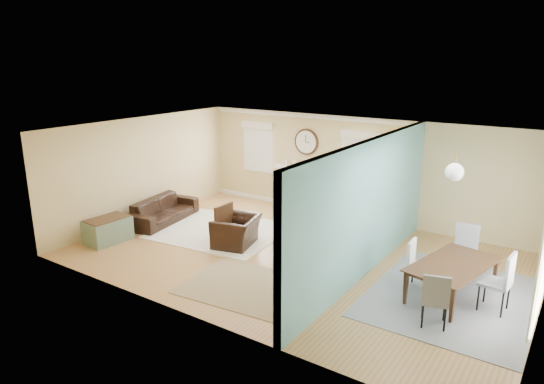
% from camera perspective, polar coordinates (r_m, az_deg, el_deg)
% --- Properties ---
extents(floor, '(9.00, 9.00, 0.00)m').
position_cam_1_polar(floor, '(10.22, 2.81, -7.55)').
color(floor, '#A07034').
rests_on(floor, ground).
extents(wall_back, '(9.00, 0.02, 2.60)m').
position_cam_1_polar(wall_back, '(12.37, 10.13, 2.68)').
color(wall_back, tan).
rests_on(wall_back, ground).
extents(wall_front, '(9.00, 0.02, 2.60)m').
position_cam_1_polar(wall_front, '(7.50, -9.10, -5.82)').
color(wall_front, tan).
rests_on(wall_front, ground).
extents(wall_left, '(0.02, 6.00, 2.60)m').
position_cam_1_polar(wall_left, '(12.62, -14.87, 2.66)').
color(wall_left, tan).
rests_on(wall_left, ground).
extents(ceiling, '(9.00, 6.00, 0.02)m').
position_cam_1_polar(ceiling, '(9.50, 3.01, 7.02)').
color(ceiling, white).
rests_on(ceiling, wall_back).
extents(partition, '(0.17, 6.00, 2.60)m').
position_cam_1_polar(partition, '(9.36, 11.75, -1.23)').
color(partition, tan).
rests_on(partition, ground).
extents(fireplace, '(1.70, 0.30, 1.17)m').
position_cam_1_polar(fireplace, '(13.09, 3.77, 0.44)').
color(fireplace, white).
rests_on(fireplace, ground).
extents(wall_clock, '(0.70, 0.07, 0.70)m').
position_cam_1_polar(wall_clock, '(12.89, 4.07, 5.91)').
color(wall_clock, '#402716').
rests_on(wall_clock, wall_back).
extents(window_left, '(1.05, 0.13, 1.42)m').
position_cam_1_polar(window_left, '(13.74, -1.61, 5.73)').
color(window_left, white).
rests_on(window_left, wall_back).
extents(window_right, '(1.05, 0.13, 1.42)m').
position_cam_1_polar(window_right, '(12.23, 10.33, 4.25)').
color(window_right, white).
rests_on(window_right, wall_back).
extents(pendant, '(0.30, 0.30, 0.55)m').
position_cam_1_polar(pendant, '(8.46, 20.67, 2.20)').
color(pendant, gold).
rests_on(pendant, ceiling).
extents(rug_cream, '(3.13, 2.79, 0.02)m').
position_cam_1_polar(rug_cream, '(11.66, -6.10, -4.59)').
color(rug_cream, beige).
rests_on(rug_cream, floor).
extents(rug_jute, '(2.32, 1.96, 0.01)m').
position_cam_1_polar(rug_jute, '(8.97, -3.12, -10.96)').
color(rug_jute, tan).
rests_on(rug_jute, floor).
extents(rug_grey, '(2.62, 3.27, 0.01)m').
position_cam_1_polar(rug_grey, '(9.12, 20.41, -11.53)').
color(rug_grey, gray).
rests_on(rug_grey, floor).
extents(sofa, '(1.13, 2.16, 0.60)m').
position_cam_1_polar(sofa, '(12.49, -12.69, -2.08)').
color(sofa, black).
rests_on(sofa, floor).
extents(eames_chair, '(1.10, 1.19, 0.65)m').
position_cam_1_polar(eames_chair, '(10.69, -4.18, -4.63)').
color(eames_chair, black).
rests_on(eames_chair, floor).
extents(green_chair, '(1.05, 1.06, 0.74)m').
position_cam_1_polar(green_chair, '(11.82, 7.88, -2.52)').
color(green_chair, '#1A8266').
rests_on(green_chair, floor).
extents(trunk, '(0.64, 0.99, 0.56)m').
position_cam_1_polar(trunk, '(11.49, -18.74, -4.25)').
color(trunk, slate).
rests_on(trunk, floor).
extents(credenza, '(0.55, 1.63, 0.80)m').
position_cam_1_polar(credenza, '(11.12, 13.09, -3.78)').
color(credenza, '#926642').
rests_on(credenza, floor).
extents(tv, '(0.27, 1.03, 0.59)m').
position_cam_1_polar(tv, '(10.92, 13.23, -0.33)').
color(tv, black).
rests_on(tv, credenza).
extents(garden_stool, '(0.37, 0.37, 0.54)m').
position_cam_1_polar(garden_stool, '(10.23, 11.00, -6.17)').
color(garden_stool, white).
rests_on(garden_stool, floor).
extents(potted_plant, '(0.50, 0.49, 0.42)m').
position_cam_1_polar(potted_plant, '(10.06, 11.14, -3.64)').
color(potted_plant, '#337F33').
rests_on(potted_plant, garden_stool).
extents(dining_table, '(1.35, 1.96, 0.63)m').
position_cam_1_polar(dining_table, '(8.99, 20.60, -9.78)').
color(dining_table, '#402716').
rests_on(dining_table, floor).
extents(dining_chair_n, '(0.46, 0.46, 0.97)m').
position_cam_1_polar(dining_chair_n, '(9.89, 21.74, -5.96)').
color(dining_chair_n, gray).
rests_on(dining_chair_n, floor).
extents(dining_chair_s, '(0.49, 0.49, 0.90)m').
position_cam_1_polar(dining_chair_s, '(7.95, 18.67, -11.30)').
color(dining_chair_s, gray).
rests_on(dining_chair_s, floor).
extents(dining_chair_w, '(0.41, 0.41, 0.89)m').
position_cam_1_polar(dining_chair_w, '(9.05, 17.08, -7.84)').
color(dining_chair_w, white).
rests_on(dining_chair_w, floor).
extents(dining_chair_e, '(0.49, 0.49, 1.03)m').
position_cam_1_polar(dining_chair_e, '(8.71, 24.86, -9.00)').
color(dining_chair_e, gray).
rests_on(dining_chair_e, floor).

